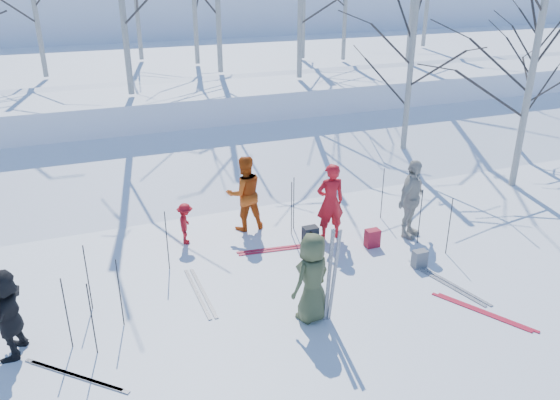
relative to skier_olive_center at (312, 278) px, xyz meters
name	(u,v)px	position (x,y,z in m)	size (l,w,h in m)	color
ground	(307,287)	(0.35, 0.98, -0.85)	(120.00, 120.00, 0.00)	white
snow_ramp	(216,169)	(0.35, 7.98, -0.70)	(70.00, 9.50, 1.40)	white
snow_plateau	(158,83)	(0.35, 17.98, 0.15)	(70.00, 18.00, 2.20)	white
far_hill	(111,21)	(0.35, 38.98, 1.15)	(90.00, 30.00, 6.00)	white
skier_olive_center	(312,278)	(0.00, 0.00, 0.00)	(0.83, 0.54, 1.69)	#40492B
skier_red_north	(330,202)	(1.72, 2.78, 0.08)	(0.67, 0.44, 1.85)	red
skier_redor_behind	(245,193)	(0.02, 3.98, 0.08)	(0.90, 0.70, 1.86)	#B9440E
skier_red_seated	(186,224)	(-1.49, 3.73, -0.35)	(0.64, 0.37, 0.99)	red
skier_cream_east	(411,199)	(3.51, 2.18, 0.10)	(1.11, 0.46, 1.90)	beige
skier_grey_west	(7,313)	(-5.00, 0.90, -0.06)	(1.45, 0.46, 1.56)	black
dog	(315,247)	(1.00, 2.04, -0.59)	(0.28, 0.60, 0.51)	black
upright_ski_left	(329,276)	(0.22, -0.22, 0.10)	(0.07, 0.02, 1.90)	silver
upright_ski_right	(334,276)	(0.30, -0.26, 0.10)	(0.07, 0.02, 1.90)	silver
ski_pair_a	(279,249)	(0.39, 2.66, -0.84)	(1.91, 0.43, 0.02)	#B81A2F
ski_pair_b	(449,284)	(3.07, 0.01, -0.84)	(0.61, 1.90, 0.02)	silver
ski_pair_c	(76,376)	(-4.10, -0.08, -0.84)	(1.53, 1.44, 0.02)	silver
ski_pair_d	(483,312)	(3.05, -1.02, -0.84)	(1.08, 1.77, 0.02)	#B81A2F
ski_pair_e	(200,293)	(-1.71, 1.53, -0.84)	(0.24, 1.90, 0.02)	silver
ski_pole_a	(167,241)	(-2.09, 2.69, -0.18)	(0.02, 0.02, 1.34)	black
ski_pole_b	(67,314)	(-4.11, 0.70, -0.18)	(0.02, 0.02, 1.34)	black
ski_pole_c	(291,208)	(0.95, 3.28, -0.18)	(0.02, 0.02, 1.34)	black
ski_pole_d	(294,203)	(1.12, 3.53, -0.18)	(0.02, 0.02, 1.34)	black
ski_pole_e	(92,319)	(-3.73, 0.39, -0.18)	(0.02, 0.02, 1.34)	black
ski_pole_f	(88,278)	(-3.72, 1.76, -0.18)	(0.02, 0.02, 1.34)	black
ski_pole_g	(120,293)	(-3.23, 1.02, -0.18)	(0.02, 0.02, 1.34)	black
ski_pole_h	(420,217)	(3.51, 1.77, -0.18)	(0.02, 0.02, 1.34)	black
ski_pole_i	(449,226)	(3.82, 1.12, -0.18)	(0.02, 0.02, 1.34)	black
ski_pole_j	(382,194)	(3.43, 3.29, -0.18)	(0.02, 0.02, 1.34)	black
backpack_red	(372,238)	(2.44, 2.02, -0.64)	(0.32, 0.22, 0.42)	maroon
backpack_grey	(420,259)	(2.91, 0.84, -0.66)	(0.30, 0.20, 0.38)	slate
backpack_dark	(310,235)	(1.19, 2.70, -0.65)	(0.34, 0.24, 0.40)	black
birch_plateau_b	(300,0)	(4.37, 10.87, 4.01)	(4.32, 4.32, 5.32)	silver
birch_plateau_g	(346,3)	(7.78, 13.99, 3.67)	(3.84, 3.84, 4.63)	silver
birch_edge_b	(530,86)	(8.24, 3.88, 2.05)	(4.66, 4.66, 5.80)	silver
birch_edge_c	(528,96)	(10.35, 5.90, 1.19)	(3.46, 3.46, 4.08)	silver
birch_edge_e	(409,81)	(6.30, 6.75, 1.83)	(4.35, 4.35, 5.36)	silver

